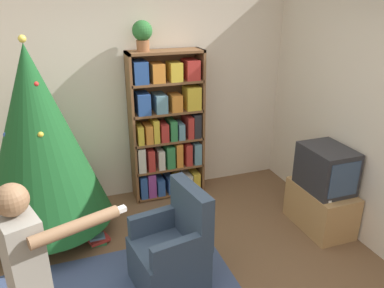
{
  "coord_description": "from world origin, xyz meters",
  "views": [
    {
      "loc": [
        -0.76,
        -2.24,
        2.41
      ],
      "look_at": [
        0.37,
        0.93,
        1.05
      ],
      "focal_mm": 35.0,
      "sensor_mm": 36.0,
      "label": 1
    }
  ],
  "objects_px": {
    "bookshelf": "(167,130)",
    "standing_person": "(30,282)",
    "television": "(326,169)",
    "christmas_tree": "(38,138)",
    "potted_plant": "(142,33)",
    "armchair": "(172,252)"
  },
  "relations": [
    {
      "from": "standing_person",
      "to": "christmas_tree",
      "type": "bearing_deg",
      "value": 159.77
    },
    {
      "from": "television",
      "to": "christmas_tree",
      "type": "xyz_separation_m",
      "value": [
        -2.77,
        0.81,
        0.4
      ]
    },
    {
      "from": "potted_plant",
      "to": "bookshelf",
      "type": "bearing_deg",
      "value": -1.82
    },
    {
      "from": "standing_person",
      "to": "television",
      "type": "bearing_deg",
      "value": 89.97
    },
    {
      "from": "potted_plant",
      "to": "armchair",
      "type": "bearing_deg",
      "value": -96.25
    },
    {
      "from": "standing_person",
      "to": "bookshelf",
      "type": "bearing_deg",
      "value": 128.06
    },
    {
      "from": "television",
      "to": "standing_person",
      "type": "relative_size",
      "value": 0.37
    },
    {
      "from": "television",
      "to": "armchair",
      "type": "distance_m",
      "value": 1.84
    },
    {
      "from": "television",
      "to": "armchair",
      "type": "xyz_separation_m",
      "value": [
        -1.78,
        -0.29,
        -0.38
      ]
    },
    {
      "from": "bookshelf",
      "to": "christmas_tree",
      "type": "height_order",
      "value": "christmas_tree"
    },
    {
      "from": "armchair",
      "to": "potted_plant",
      "type": "xyz_separation_m",
      "value": [
        0.17,
        1.58,
        1.68
      ]
    },
    {
      "from": "potted_plant",
      "to": "christmas_tree",
      "type": "bearing_deg",
      "value": -157.97
    },
    {
      "from": "christmas_tree",
      "to": "potted_plant",
      "type": "bearing_deg",
      "value": 22.03
    },
    {
      "from": "bookshelf",
      "to": "standing_person",
      "type": "xyz_separation_m",
      "value": [
        -1.45,
        -2.25,
        0.02
      ]
    },
    {
      "from": "television",
      "to": "potted_plant",
      "type": "distance_m",
      "value": 2.43
    },
    {
      "from": "bookshelf",
      "to": "television",
      "type": "xyz_separation_m",
      "value": [
        1.36,
        -1.28,
        -0.16
      ]
    },
    {
      "from": "television",
      "to": "bookshelf",
      "type": "bearing_deg",
      "value": 136.8
    },
    {
      "from": "bookshelf",
      "to": "christmas_tree",
      "type": "bearing_deg",
      "value": -161.8
    },
    {
      "from": "christmas_tree",
      "to": "television",
      "type": "bearing_deg",
      "value": -16.29
    },
    {
      "from": "christmas_tree",
      "to": "armchair",
      "type": "xyz_separation_m",
      "value": [
        1.0,
        -1.1,
        -0.79
      ]
    },
    {
      "from": "standing_person",
      "to": "potted_plant",
      "type": "xyz_separation_m",
      "value": [
        1.2,
        2.25,
        1.11
      ]
    },
    {
      "from": "bookshelf",
      "to": "christmas_tree",
      "type": "xyz_separation_m",
      "value": [
        -1.42,
        -0.47,
        0.24
      ]
    }
  ]
}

